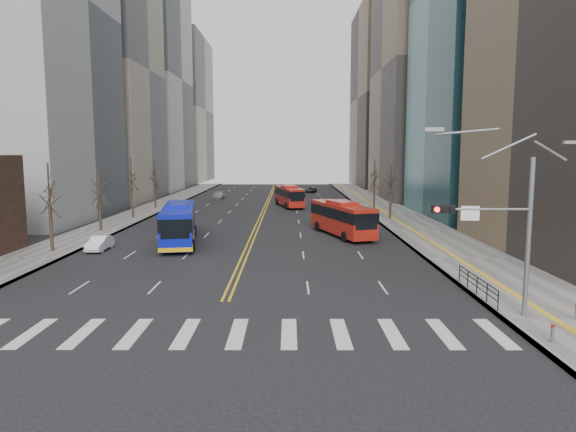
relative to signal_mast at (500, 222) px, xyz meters
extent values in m
plane|color=black|center=(-13.77, -2.00, -4.86)|extent=(220.00, 220.00, 0.00)
cube|color=slate|center=(3.73, 43.00, -4.78)|extent=(7.00, 130.00, 0.15)
cube|color=slate|center=(-30.27, 43.00, -4.78)|extent=(5.00, 130.00, 0.15)
cube|color=silver|center=(-22.04, -2.00, -4.85)|extent=(0.70, 4.00, 0.01)
cube|color=silver|center=(-19.67, -2.00, -4.85)|extent=(0.70, 4.00, 0.01)
cube|color=silver|center=(-17.31, -2.00, -4.85)|extent=(0.70, 4.00, 0.01)
cube|color=silver|center=(-14.95, -2.00, -4.85)|extent=(0.70, 4.00, 0.01)
cube|color=silver|center=(-12.58, -2.00, -4.85)|extent=(0.70, 4.00, 0.01)
cube|color=silver|center=(-10.22, -2.00, -4.85)|extent=(0.70, 4.00, 0.01)
cube|color=silver|center=(-7.86, -2.00, -4.85)|extent=(0.70, 4.00, 0.01)
cube|color=silver|center=(-5.49, -2.00, -4.85)|extent=(0.70, 4.00, 0.01)
cube|color=silver|center=(-3.13, -2.00, -4.85)|extent=(0.70, 4.00, 0.01)
cube|color=silver|center=(-0.77, -2.00, -4.85)|extent=(0.70, 4.00, 0.01)
cube|color=gold|center=(-13.97, 53.00, -4.85)|extent=(0.15, 100.00, 0.01)
cube|color=gold|center=(-13.57, 53.00, -4.85)|extent=(0.15, 100.00, 0.01)
cube|color=gray|center=(-44.77, 64.00, 17.14)|extent=(22.00, 22.00, 44.00)
cube|color=#9A9A9C|center=(-43.77, 91.00, 19.14)|extent=(20.00, 26.00, 48.00)
cube|color=#836D5A|center=(16.23, 69.00, 18.14)|extent=(20.00, 26.00, 46.00)
cube|color=gray|center=(-42.77, 123.00, 15.14)|extent=(18.00, 30.00, 40.00)
cube|color=brown|center=(15.23, 101.00, 16.14)|extent=(18.00, 30.00, 42.00)
cylinder|color=gray|center=(1.43, 0.00, -0.86)|extent=(0.24, 0.24, 8.00)
cylinder|color=gray|center=(-0.82, 0.00, 0.64)|extent=(4.50, 0.12, 0.12)
cube|color=black|center=(-2.77, 0.00, 0.64)|extent=(1.10, 0.28, 0.38)
cylinder|color=#FF190C|center=(-3.12, -0.16, 0.64)|extent=(0.24, 0.08, 0.24)
cylinder|color=black|center=(-2.77, -0.16, 0.64)|extent=(0.24, 0.08, 0.24)
cylinder|color=black|center=(-2.42, -0.16, 0.64)|extent=(0.24, 0.08, 0.24)
cube|color=white|center=(-1.47, 0.00, 0.44)|extent=(0.90, 0.06, 0.70)
cube|color=#999993|center=(-3.37, 0.00, 4.44)|extent=(0.90, 0.35, 0.18)
cube|color=black|center=(0.53, 4.00, -3.71)|extent=(0.04, 6.00, 0.04)
cylinder|color=black|center=(0.53, 1.00, -4.21)|extent=(0.06, 0.06, 1.00)
cylinder|color=black|center=(0.53, 2.50, -4.21)|extent=(0.06, 0.06, 1.00)
cylinder|color=black|center=(0.53, 4.00, -4.21)|extent=(0.06, 0.06, 1.00)
cylinder|color=black|center=(0.53, 5.50, -4.21)|extent=(0.06, 0.06, 1.00)
cylinder|color=black|center=(0.53, 7.00, -4.21)|extent=(0.06, 0.06, 1.00)
cylinder|color=gray|center=(1.03, -3.50, -4.36)|extent=(0.16, 0.16, 0.70)
cylinder|color=#B2140F|center=(1.03, -3.50, -3.98)|extent=(0.17, 0.17, 0.10)
cylinder|color=gray|center=(3.73, -0.50, -4.36)|extent=(0.16, 0.16, 0.70)
cylinder|color=#2D231B|center=(-29.77, 17.00, -2.91)|extent=(0.28, 0.28, 3.90)
cylinder|color=#2D231B|center=(-29.77, 28.00, -3.06)|extent=(0.28, 0.28, 3.60)
cylinder|color=#2D231B|center=(-29.77, 39.00, -2.86)|extent=(0.28, 0.28, 4.00)
cylinder|color=#2D231B|center=(-29.77, 50.00, -2.96)|extent=(0.28, 0.28, 3.80)
cylinder|color=#2D231B|center=(2.23, 38.00, -3.11)|extent=(0.28, 0.28, 3.50)
cylinder|color=#2D231B|center=(2.23, 50.00, -2.98)|extent=(0.28, 0.28, 3.75)
cube|color=#0C16B5|center=(-20.23, 21.51, -2.99)|extent=(4.64, 12.91, 3.02)
cube|color=black|center=(-20.23, 21.51, -2.41)|extent=(4.70, 12.94, 1.08)
cube|color=#0C16B5|center=(-20.23, 21.51, -1.38)|extent=(2.80, 4.71, 0.40)
cube|color=#F1B30C|center=(-20.23, 21.51, -4.31)|extent=(4.70, 12.94, 0.35)
cylinder|color=black|center=(-20.88, 17.30, -4.36)|extent=(0.46, 1.04, 1.00)
cylinder|color=black|center=(-18.28, 17.72, -4.36)|extent=(0.46, 1.04, 1.00)
cylinder|color=black|center=(-22.18, 25.29, -4.36)|extent=(0.46, 1.04, 1.00)
cylinder|color=black|center=(-19.58, 25.71, -4.36)|extent=(0.46, 1.04, 1.00)
cube|color=#AA1E12|center=(-4.99, 25.65, -3.10)|extent=(5.67, 11.12, 2.82)
cube|color=black|center=(-4.99, 25.65, -2.54)|extent=(5.73, 11.15, 1.01)
cube|color=#AA1E12|center=(-4.99, 25.65, -1.59)|extent=(3.04, 4.23, 0.40)
cylinder|color=black|center=(-5.11, 21.96, -4.36)|extent=(0.59, 1.04, 1.00)
cylinder|color=black|center=(-2.75, 22.71, -4.36)|extent=(0.59, 1.04, 1.00)
cylinder|color=black|center=(-7.23, 28.59, -4.36)|extent=(0.59, 1.04, 1.00)
cylinder|color=black|center=(-4.87, 29.34, -4.36)|extent=(0.59, 1.04, 1.00)
cube|color=#AA1E12|center=(-10.22, 52.75, -3.20)|extent=(4.58, 10.47, 2.62)
cube|color=black|center=(-10.22, 52.75, -2.66)|extent=(4.64, 10.51, 0.95)
cube|color=#AA1E12|center=(-10.22, 52.75, -1.79)|extent=(2.62, 3.90, 0.40)
cylinder|color=black|center=(-10.60, 49.30, -4.36)|extent=(0.52, 1.04, 1.00)
cylinder|color=black|center=(-8.34, 49.83, -4.36)|extent=(0.52, 1.04, 1.00)
cylinder|color=black|center=(-12.09, 55.67, -4.36)|extent=(0.52, 1.04, 1.00)
cylinder|color=black|center=(-9.83, 56.20, -4.36)|extent=(0.52, 1.04, 1.00)
imported|color=white|center=(-26.19, 17.92, -4.24)|extent=(1.30, 3.72, 1.22)
imported|color=black|center=(-1.38, 42.88, -4.24)|extent=(2.80, 3.91, 1.24)
imported|color=gray|center=(-22.70, 65.69, -4.22)|extent=(1.82, 4.40, 1.27)
imported|color=black|center=(-5.65, 80.29, -4.32)|extent=(2.69, 4.16, 1.07)
camera|label=1|loc=(-10.23, -24.60, 3.38)|focal=32.00mm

